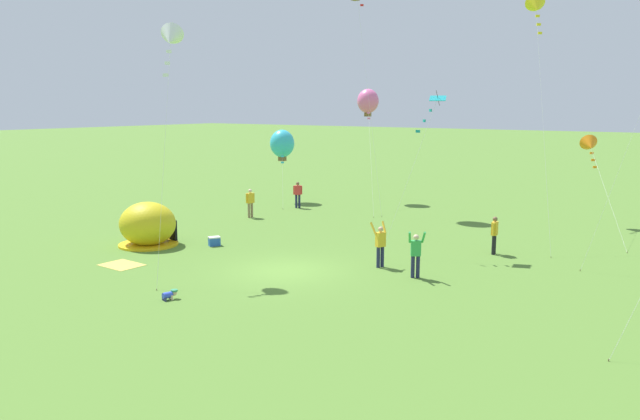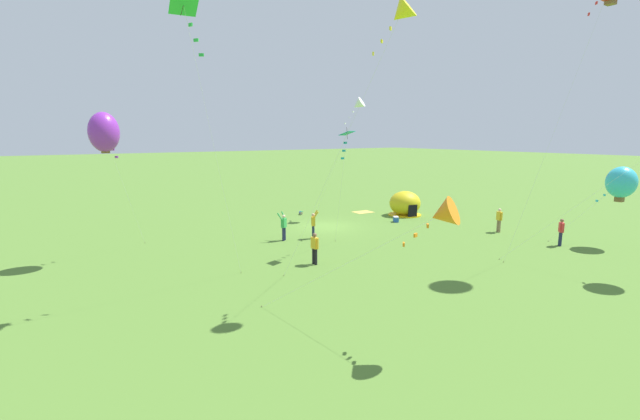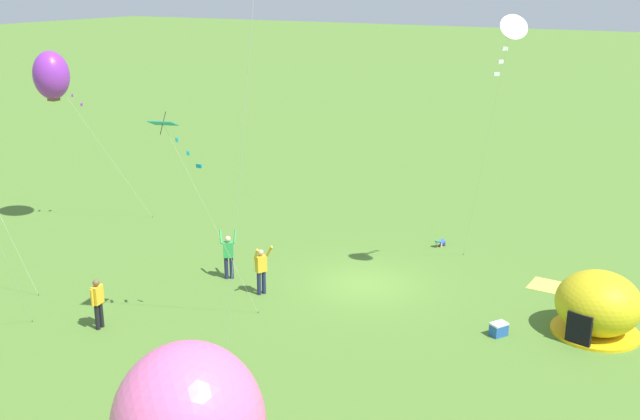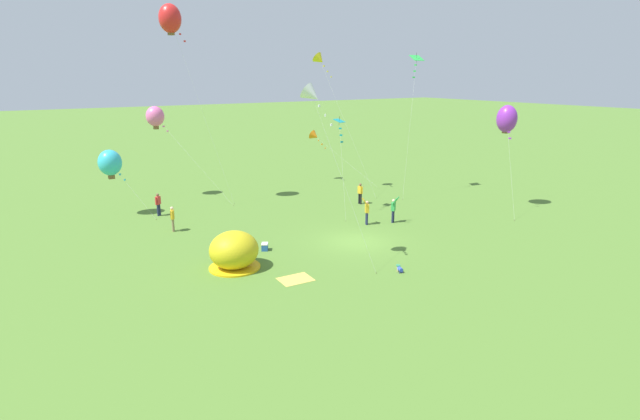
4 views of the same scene
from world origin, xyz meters
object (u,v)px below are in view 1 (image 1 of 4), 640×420
(popup_tent, at_px, (148,225))
(kite_orange, at_px, (590,145))
(cooler_box, at_px, (214,241))
(person_far_back, at_px, (298,193))
(kite_teal, at_px, (434,106))
(kite_cyan, at_px, (282,144))
(person_strolling, at_px, (250,202))
(person_watching_sky, at_px, (494,233))
(kite_pink, at_px, (368,101))
(kite_yellow, at_px, (536,7))
(person_flying_kite, at_px, (380,244))
(person_center_field, at_px, (416,253))
(toddler_crawling, at_px, (170,295))
(kite_white, at_px, (171,38))

(popup_tent, bearing_deg, kite_orange, 47.52)
(kite_orange, bearing_deg, popup_tent, -132.48)
(cooler_box, bearing_deg, person_far_back, 106.52)
(kite_teal, distance_m, kite_cyan, 17.19)
(person_strolling, relative_size, person_far_back, 1.00)
(person_far_back, distance_m, person_watching_sky, 15.82)
(person_strolling, height_order, kite_pink, kite_pink)
(person_far_back, xyz_separation_m, person_watching_sky, (14.91, -5.28, 0.00))
(person_far_back, xyz_separation_m, kite_cyan, (-2.75, 1.92, 3.04))
(kite_yellow, bearing_deg, person_watching_sky, -86.62)
(person_flying_kite, height_order, kite_orange, kite_orange)
(person_center_field, relative_size, kite_teal, 0.26)
(kite_orange, bearing_deg, person_flying_kite, -108.26)
(toddler_crawling, bearing_deg, kite_cyan, 118.03)
(toddler_crawling, height_order, kite_white, kite_white)
(person_far_back, height_order, kite_cyan, kite_cyan)
(kite_white, bearing_deg, person_watching_sky, 42.23)
(popup_tent, height_order, kite_white, kite_white)
(cooler_box, distance_m, toddler_crawling, 8.36)
(toddler_crawling, bearing_deg, kite_teal, 70.44)
(kite_orange, distance_m, kite_pink, 15.15)
(kite_pink, bearing_deg, kite_white, -82.19)
(popup_tent, height_order, person_strolling, popup_tent)
(person_watching_sky, relative_size, kite_white, 0.17)
(person_strolling, relative_size, kite_yellow, 0.14)
(person_strolling, distance_m, kite_orange, 19.53)
(person_far_back, xyz_separation_m, kite_white, (4.61, -14.63, 8.30))
(person_watching_sky, distance_m, kite_yellow, 11.95)
(person_flying_kite, bearing_deg, kite_yellow, 75.30)
(person_center_field, bearing_deg, toddler_crawling, -128.27)
(person_strolling, distance_m, kite_pink, 12.04)
(popup_tent, height_order, person_center_field, popup_tent)
(kite_white, bearing_deg, cooler_box, 110.59)
(kite_yellow, bearing_deg, person_far_back, -178.54)
(person_watching_sky, bearing_deg, kite_cyan, 157.83)
(person_far_back, relative_size, kite_pink, 0.22)
(person_strolling, bearing_deg, person_center_field, -24.59)
(cooler_box, distance_m, kite_cyan, 14.92)
(person_watching_sky, height_order, kite_cyan, kite_cyan)
(popup_tent, distance_m, person_far_back, 12.91)
(person_strolling, relative_size, kite_white, 0.17)
(toddler_crawling, distance_m, person_far_back, 19.83)
(person_center_field, relative_size, kite_yellow, 0.16)
(kite_orange, relative_size, kite_yellow, 0.57)
(toddler_crawling, xyz_separation_m, person_strolling, (-8.17, 13.71, 0.79))
(person_center_field, xyz_separation_m, person_flying_kite, (-1.91, 0.63, 0.00))
(toddler_crawling, bearing_deg, kite_white, 133.33)
(person_watching_sky, height_order, kite_white, kite_white)
(person_far_back, bearing_deg, kite_yellow, 1.46)
(person_strolling, distance_m, kite_white, 14.00)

